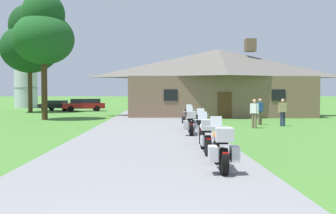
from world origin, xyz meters
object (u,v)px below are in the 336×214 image
bystander_tan_shirt_beside_signpost (283,111)px  metal_silo_distant (26,85)px  tree_left_near (44,32)px  parked_black_sedan_far_left (58,105)px  motorcycle_orange_nearest_to_camera (221,149)px  tree_left_far (30,42)px  motorcycle_orange_fourth_in_row (191,123)px  motorcycle_white_second_in_row (206,136)px  bystander_white_shirt_by_tree (254,112)px  motorcycle_yellow_third_in_row (201,128)px  parked_red_suv_far_left (84,104)px  motorcycle_green_farthest_in_row (189,118)px  bystander_blue_shirt_near_lodge (260,110)px

bystander_tan_shirt_beside_signpost → metal_silo_distant: size_ratio=0.26×
tree_left_near → parked_black_sedan_far_left: size_ratio=2.13×
motorcycle_orange_nearest_to_camera → tree_left_far: 34.56m
motorcycle_orange_fourth_in_row → bystander_tan_shirt_beside_signpost: size_ratio=1.25×
parked_black_sedan_far_left → bystander_tan_shirt_beside_signpost: bearing=-123.9°
motorcycle_white_second_in_row → tree_left_far: (-15.03, 27.56, 6.76)m
bystander_white_shirt_by_tree → tree_left_far: size_ratio=0.15×
motorcycle_orange_nearest_to_camera → motorcycle_yellow_third_in_row: 5.58m
motorcycle_orange_fourth_in_row → parked_red_suv_far_left: (-9.92, 24.73, 0.17)m
motorcycle_green_farthest_in_row → parked_black_sedan_far_left: motorcycle_green_farthest_in_row is taller
motorcycle_white_second_in_row → bystander_tan_shirt_beside_signpost: bystander_tan_shirt_beside_signpost is taller
motorcycle_green_farthest_in_row → bystander_blue_shirt_near_lodge: bearing=37.5°
tree_left_far → bystander_blue_shirt_near_lodge: bearing=-38.8°
motorcycle_orange_nearest_to_camera → motorcycle_green_farthest_in_row: bearing=91.1°
bystander_tan_shirt_beside_signpost → tree_left_near: size_ratio=0.17×
motorcycle_green_farthest_in_row → bystander_tan_shirt_beside_signpost: bystander_tan_shirt_beside_signpost is taller
bystander_tan_shirt_beside_signpost → tree_left_near: (-16.18, 5.92, 5.68)m
motorcycle_green_farthest_in_row → motorcycle_yellow_third_in_row: bearing=-84.2°
motorcycle_green_farthest_in_row → parked_black_sedan_far_left: size_ratio=0.46×
tree_left_near → metal_silo_distant: 26.18m
motorcycle_orange_nearest_to_camera → parked_red_suv_far_left: bearing=108.5°
tree_left_near → metal_silo_distant: tree_left_near is taller
motorcycle_yellow_third_in_row → bystander_tan_shirt_beside_signpost: bystander_tan_shirt_beside_signpost is taller
parked_black_sedan_far_left → bystander_white_shirt_by_tree: bearing=-128.9°
motorcycle_orange_nearest_to_camera → bystander_white_shirt_by_tree: bearing=73.5°
bystander_blue_shirt_near_lodge → bystander_tan_shirt_beside_signpost: (1.12, -1.04, 0.00)m
bystander_tan_shirt_beside_signpost → tree_left_near: tree_left_near is taller
bystander_tan_shirt_beside_signpost → tree_left_far: bearing=-47.8°
tree_left_far → parked_black_sedan_far_left: size_ratio=2.49×
motorcycle_orange_fourth_in_row → tree_left_far: 27.59m
tree_left_far → motorcycle_orange_fourth_in_row: bearing=-55.9°
tree_left_near → tree_left_far: tree_left_far is taller
motorcycle_white_second_in_row → tree_left_far: size_ratio=0.18×
motorcycle_yellow_third_in_row → bystander_white_shirt_by_tree: bystander_white_shirt_by_tree is taller
motorcycle_green_farthest_in_row → bystander_tan_shirt_beside_signpost: 6.21m
motorcycle_white_second_in_row → bystander_white_shirt_by_tree: bystander_white_shirt_by_tree is taller
motorcycle_yellow_third_in_row → parked_black_sedan_far_left: size_ratio=0.46×
motorcycle_yellow_third_in_row → tree_left_near: tree_left_near is taller
motorcycle_green_farthest_in_row → tree_left_far: size_ratio=0.18×
metal_silo_distant → motorcycle_white_second_in_row: bearing=-63.7°
motorcycle_orange_nearest_to_camera → metal_silo_distant: (-20.03, 43.19, 2.59)m
motorcycle_orange_nearest_to_camera → bystander_white_shirt_by_tree: (3.91, 11.92, 0.32)m
motorcycle_orange_nearest_to_camera → motorcycle_orange_fourth_in_row: same height
motorcycle_orange_fourth_in_row → parked_red_suv_far_left: bearing=113.4°
tree_left_far → parked_red_suv_far_left: 8.73m
motorcycle_green_farthest_in_row → motorcycle_white_second_in_row: bearing=-85.4°
motorcycle_orange_fourth_in_row → metal_silo_distant: bearing=121.3°
tree_left_near → tree_left_far: (-4.88, 11.18, 0.76)m
motorcycle_orange_nearest_to_camera → bystander_white_shirt_by_tree: bystander_white_shirt_by_tree is taller
motorcycle_green_farthest_in_row → parked_red_suv_far_left: size_ratio=0.42×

